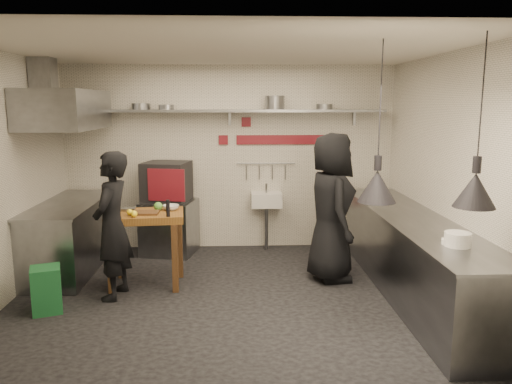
{
  "coord_description": "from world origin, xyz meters",
  "views": [
    {
      "loc": [
        0.07,
        -5.54,
        2.23
      ],
      "look_at": [
        0.32,
        0.3,
        1.19
      ],
      "focal_mm": 35.0,
      "sensor_mm": 36.0,
      "label": 1
    }
  ],
  "objects_px": {
    "chef_left": "(112,226)",
    "chef_right": "(331,207)",
    "oven_stand": "(170,227)",
    "combi_oven": "(167,182)",
    "green_bin": "(47,290)",
    "prep_table": "(146,249)"
  },
  "relations": [
    {
      "from": "chef_left",
      "to": "chef_right",
      "type": "height_order",
      "value": "chef_right"
    },
    {
      "from": "oven_stand",
      "to": "chef_right",
      "type": "bearing_deg",
      "value": -16.5
    },
    {
      "from": "combi_oven",
      "to": "chef_left",
      "type": "bearing_deg",
      "value": -90.67
    },
    {
      "from": "green_bin",
      "to": "chef_right",
      "type": "height_order",
      "value": "chef_right"
    },
    {
      "from": "prep_table",
      "to": "chef_left",
      "type": "height_order",
      "value": "chef_left"
    },
    {
      "from": "chef_left",
      "to": "oven_stand",
      "type": "bearing_deg",
      "value": 174.12
    },
    {
      "from": "oven_stand",
      "to": "prep_table",
      "type": "distance_m",
      "value": 1.34
    },
    {
      "from": "combi_oven",
      "to": "green_bin",
      "type": "relative_size",
      "value": 1.26
    },
    {
      "from": "prep_table",
      "to": "chef_right",
      "type": "height_order",
      "value": "chef_right"
    },
    {
      "from": "oven_stand",
      "to": "chef_left",
      "type": "xyz_separation_m",
      "value": [
        -0.42,
        -1.71,
        0.45
      ]
    },
    {
      "from": "chef_left",
      "to": "green_bin",
      "type": "bearing_deg",
      "value": -49.86
    },
    {
      "from": "oven_stand",
      "to": "combi_oven",
      "type": "relative_size",
      "value": 1.27
    },
    {
      "from": "oven_stand",
      "to": "combi_oven",
      "type": "height_order",
      "value": "combi_oven"
    },
    {
      "from": "combi_oven",
      "to": "oven_stand",
      "type": "bearing_deg",
      "value": -1.77
    },
    {
      "from": "green_bin",
      "to": "combi_oven",
      "type": "bearing_deg",
      "value": 64.01
    },
    {
      "from": "green_bin",
      "to": "prep_table",
      "type": "distance_m",
      "value": 1.24
    },
    {
      "from": "prep_table",
      "to": "chef_right",
      "type": "distance_m",
      "value": 2.36
    },
    {
      "from": "oven_stand",
      "to": "prep_table",
      "type": "bearing_deg",
      "value": -82.4
    },
    {
      "from": "prep_table",
      "to": "oven_stand",
      "type": "bearing_deg",
      "value": 79.2
    },
    {
      "from": "green_bin",
      "to": "chef_right",
      "type": "bearing_deg",
      "value": 15.58
    },
    {
      "from": "combi_oven",
      "to": "prep_table",
      "type": "distance_m",
      "value": 1.49
    },
    {
      "from": "combi_oven",
      "to": "chef_left",
      "type": "height_order",
      "value": "chef_left"
    }
  ]
}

